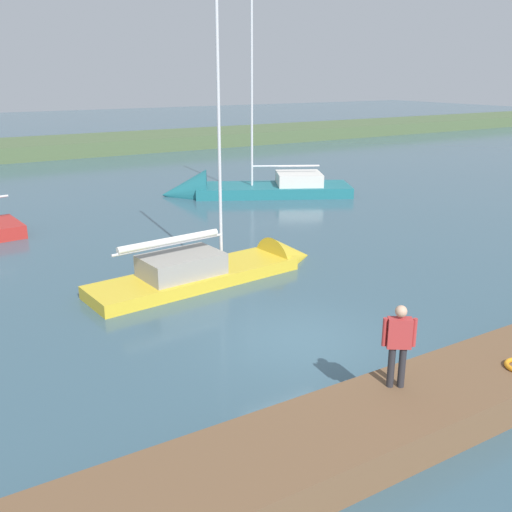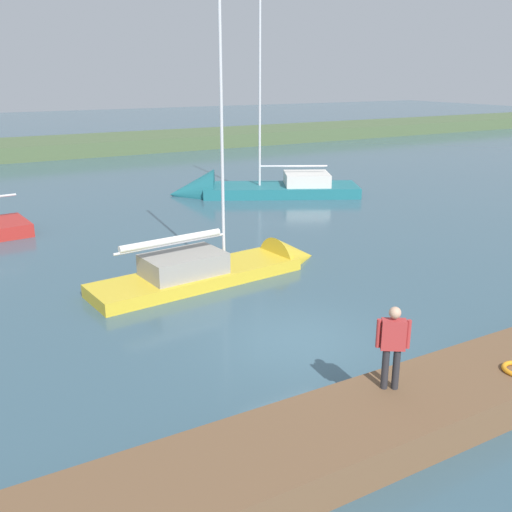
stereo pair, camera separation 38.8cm
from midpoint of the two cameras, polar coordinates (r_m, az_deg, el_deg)
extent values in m
plane|color=#385666|center=(15.14, 5.09, -8.42)|extent=(200.00, 200.00, 0.00)
cube|color=#4C603D|center=(52.47, -21.08, 9.32)|extent=(180.00, 8.00, 2.40)
cube|color=brown|center=(12.18, 16.85, -14.23)|extent=(23.86, 2.15, 0.73)
cube|color=gold|center=(19.16, -5.18, -2.61)|extent=(7.38, 2.72, 0.80)
cone|color=gold|center=(21.40, 4.29, -0.38)|extent=(1.97, 2.15, 1.97)
cube|color=gray|center=(18.67, -6.63, -0.79)|extent=(2.71, 1.91, 0.69)
cylinder|color=silver|center=(18.58, -2.83, 12.64)|extent=(0.10, 0.10, 9.19)
cylinder|color=silver|center=(18.27, -7.78, 1.20)|extent=(3.87, 0.49, 0.08)
cylinder|color=silver|center=(18.24, -7.80, 1.57)|extent=(3.50, 0.59, 0.22)
cube|color=#1E6B75|center=(32.86, 2.82, 6.23)|extent=(8.99, 6.46, 0.97)
cone|color=#1E6B75|center=(32.80, -6.03, 6.13)|extent=(3.52, 3.64, 2.79)
cube|color=silver|center=(32.87, 5.41, 7.65)|extent=(3.24, 3.16, 0.69)
cylinder|color=silver|center=(32.12, 0.74, 15.88)|extent=(0.13, 0.13, 10.03)
cylinder|color=silver|center=(32.65, 4.10, 8.90)|extent=(3.44, 1.84, 0.10)
cylinder|color=#28282D|center=(11.75, 14.69, -10.81)|extent=(0.14, 0.14, 0.86)
cylinder|color=#28282D|center=(11.71, 13.66, -10.82)|extent=(0.14, 0.14, 0.86)
cube|color=#B23333|center=(11.40, 14.46, -7.57)|extent=(0.51, 0.44, 0.61)
sphere|color=tan|center=(11.22, 14.63, -5.48)|extent=(0.23, 0.23, 0.23)
cylinder|color=#B23333|center=(11.45, 15.86, -7.49)|extent=(0.09, 0.09, 0.58)
cylinder|color=#B23333|center=(11.35, 13.05, -7.50)|extent=(0.09, 0.09, 0.58)
camera|label=1|loc=(0.19, -89.30, 0.22)|focal=40.22mm
camera|label=2|loc=(0.19, 90.70, -0.22)|focal=40.22mm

